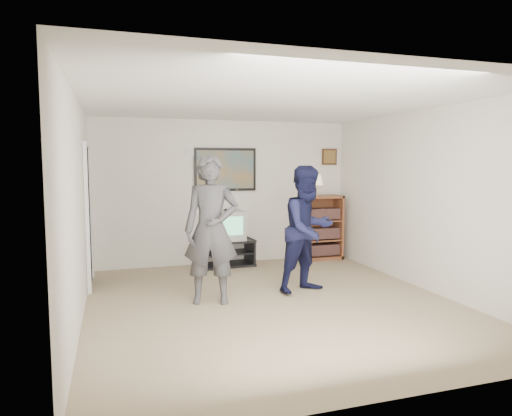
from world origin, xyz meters
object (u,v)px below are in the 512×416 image
bookshelf (322,227)px  person_tall (211,230)px  media_stand (227,253)px  crt_television (226,225)px  person_short (308,229)px

bookshelf → person_tall: 3.22m
media_stand → bookshelf: bookshelf is taller
crt_television → person_short: (0.70, -1.86, 0.16)m
media_stand → bookshelf: size_ratio=0.81×
person_short → bookshelf: bearing=41.4°
person_tall → media_stand: bearing=85.4°
person_short → media_stand: bearing=92.1°
bookshelf → person_short: (-1.13, -1.91, 0.28)m
media_stand → person_short: (0.69, -1.86, 0.64)m
media_stand → crt_television: (-0.01, 0.00, 0.48)m
media_stand → person_short: 2.08m
media_stand → bookshelf: bearing=-2.7°
crt_television → person_short: bearing=-69.9°
media_stand → person_short: person_short is taller
media_stand → person_tall: bearing=-113.3°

